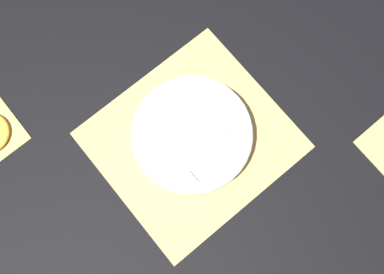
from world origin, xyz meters
The scene contains 3 objects.
ground_plane centered at (0.00, 0.00, 0.00)m, with size 6.00×6.00×0.00m, color black.
bamboo_mat_center centered at (0.00, 0.00, 0.00)m, with size 0.41×0.38×0.01m.
fruit_salad_bowl centered at (0.00, 0.00, 0.04)m, with size 0.26×0.26×0.08m.
Camera 1 is at (-0.14, -0.17, 0.99)m, focal length 42.00 mm.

